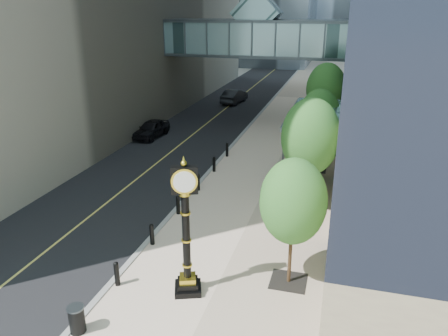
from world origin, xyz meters
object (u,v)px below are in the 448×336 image
Objects in this scene: street_clock at (186,238)px; trash_bin at (77,320)px; car_far at (234,96)px; pedestrian at (297,166)px; car_near at (151,129)px.

trash_bin is at bearing -152.76° from street_clock.
car_far reaches higher than trash_bin.
pedestrian is (5.34, 15.38, 0.47)m from trash_bin.
trash_bin is 16.29m from pedestrian.
car_far is (-6.87, 33.82, -1.55)m from street_clock.
pedestrian is 0.40× the size of car_far.
trash_bin is 0.49× the size of pedestrian.
car_near is (-10.04, 18.81, -1.60)m from street_clock.
car_far is (-9.47, 21.47, -0.21)m from pedestrian.
pedestrian is (2.60, 12.35, -1.34)m from street_clock.
car_near is at bearing -10.88° from pedestrian.
street_clock is 5.80× the size of trash_bin.
car_far is at bearing 82.27° from car_near.
car_near is at bearing 85.63° from car_far.
street_clock reaches higher than car_near.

